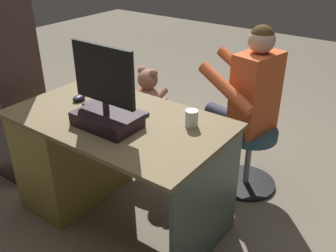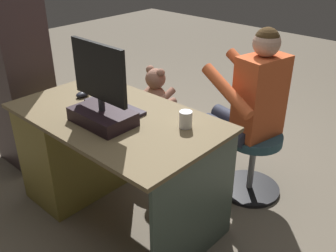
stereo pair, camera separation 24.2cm
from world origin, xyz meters
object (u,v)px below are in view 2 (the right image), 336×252
object	(u,v)px
keyboard	(114,107)
person	(246,101)
tv_remote	(81,109)
teddy_bear	(157,90)
monitor	(101,102)
computer_mouse	(83,94)
cup	(186,119)
desk	(86,145)
office_chair_teddy	(156,133)
visitor_chair	(253,157)

from	to	relation	value
keyboard	person	size ratio (longest dim) A/B	0.35
tv_remote	teddy_bear	world-z (taller)	teddy_bear
monitor	computer_mouse	bearing A→B (deg)	-20.59
keyboard	cup	distance (m)	0.49
desk	office_chair_teddy	distance (m)	0.65
computer_mouse	keyboard	bearing A→B (deg)	-175.49
keyboard	person	world-z (taller)	person
monitor	teddy_bear	world-z (taller)	monitor
tv_remote	office_chair_teddy	world-z (taller)	tv_remote
office_chair_teddy	keyboard	bearing A→B (deg)	109.60
monitor	person	distance (m)	0.98
computer_mouse	teddy_bear	size ratio (longest dim) A/B	0.28
computer_mouse	tv_remote	size ratio (longest dim) A/B	0.64
desk	person	bearing A→B (deg)	-134.02
desk	computer_mouse	xyz separation A→B (m)	(0.03, -0.04, 0.36)
keyboard	office_chair_teddy	bearing A→B (deg)	-70.40
computer_mouse	desk	bearing A→B (deg)	126.70
teddy_bear	computer_mouse	bearing A→B (deg)	82.05
computer_mouse	cup	xyz separation A→B (m)	(-0.77, -0.13, 0.03)
desk	keyboard	size ratio (longest dim) A/B	3.08
office_chair_teddy	person	world-z (taller)	person
desk	visitor_chair	distance (m)	1.16
tv_remote	person	size ratio (longest dim) A/B	0.13
cup	computer_mouse	bearing A→B (deg)	9.35
teddy_bear	person	distance (m)	0.71
teddy_bear	visitor_chair	distance (m)	0.87
cup	office_chair_teddy	bearing A→B (deg)	-34.33
visitor_chair	person	bearing A→B (deg)	11.97
desk	keyboard	distance (m)	0.44
tv_remote	office_chair_teddy	size ratio (longest dim) A/B	0.30
monitor	office_chair_teddy	size ratio (longest dim) A/B	0.91
cup	office_chair_teddy	world-z (taller)	cup
person	monitor	bearing A→B (deg)	66.35
person	office_chair_teddy	bearing A→B (deg)	11.97
keyboard	visitor_chair	size ratio (longest dim) A/B	0.90
keyboard	visitor_chair	distance (m)	1.04
computer_mouse	office_chair_teddy	bearing A→B (deg)	-98.09
desk	cup	xyz separation A→B (m)	(-0.74, -0.16, 0.39)
person	desk	bearing A→B (deg)	45.98
office_chair_teddy	desk	bearing A→B (deg)	84.84
monitor	keyboard	distance (m)	0.23
computer_mouse	teddy_bear	bearing A→B (deg)	-97.95
monitor	computer_mouse	distance (m)	0.43
visitor_chair	person	distance (m)	0.42
desk	person	size ratio (longest dim) A/B	1.09
office_chair_teddy	teddy_bear	distance (m)	0.36
keyboard	office_chair_teddy	distance (m)	0.78
desk	office_chair_teddy	world-z (taller)	desk
desk	tv_remote	world-z (taller)	tv_remote
office_chair_teddy	visitor_chair	size ratio (longest dim) A/B	1.08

